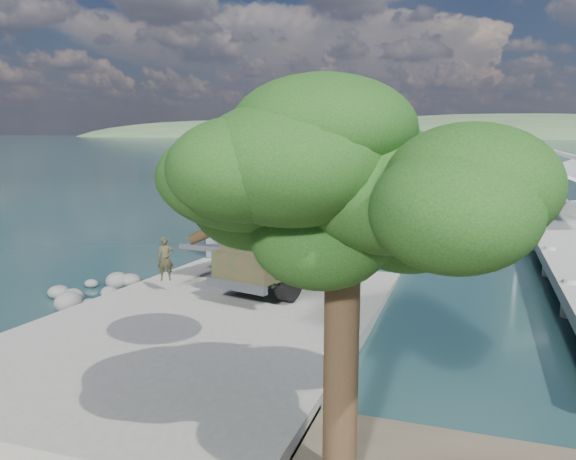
% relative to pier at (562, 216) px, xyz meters
% --- Properties ---
extents(ground, '(1400.00, 1400.00, 0.00)m').
position_rel_pier_xyz_m(ground, '(-13.00, -18.77, -1.60)').
color(ground, '#193A3D').
rests_on(ground, ground).
extents(boat_ramp, '(10.00, 18.00, 0.50)m').
position_rel_pier_xyz_m(boat_ramp, '(-13.00, -19.77, -1.35)').
color(boat_ramp, gray).
rests_on(boat_ramp, ground).
extents(shoreline_rocks, '(3.20, 5.60, 0.90)m').
position_rel_pier_xyz_m(shoreline_rocks, '(-19.20, -18.27, -1.60)').
color(shoreline_rocks, slate).
rests_on(shoreline_rocks, ground).
extents(distant_headlands, '(1000.00, 240.00, 48.00)m').
position_rel_pier_xyz_m(distant_headlands, '(37.00, 541.23, -1.60)').
color(distant_headlands, '#395535').
rests_on(distant_headlands, ground).
extents(pier, '(6.40, 44.00, 6.10)m').
position_rel_pier_xyz_m(pier, '(0.00, 0.00, 0.00)').
color(pier, '#97978E').
rests_on(pier, ground).
extents(landing_craft, '(10.71, 35.21, 10.33)m').
position_rel_pier_xyz_m(landing_craft, '(-12.81, 4.16, -0.75)').
color(landing_craft, '#4C525A').
rests_on(landing_craft, ground).
extents(military_truck, '(4.43, 8.58, 3.82)m').
position_rel_pier_xyz_m(military_truck, '(-11.53, -14.46, 0.80)').
color(military_truck, black).
rests_on(military_truck, boat_ramp).
extents(soldier, '(0.73, 0.63, 1.69)m').
position_rel_pier_xyz_m(soldier, '(-16.03, -17.78, -0.26)').
color(soldier, '#23331C').
rests_on(soldier, boat_ramp).
extents(overhang_tree, '(7.55, 6.95, 6.86)m').
position_rel_pier_xyz_m(overhang_tree, '(-7.49, -26.87, 3.90)').
color(overhang_tree, black).
rests_on(overhang_tree, ground).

